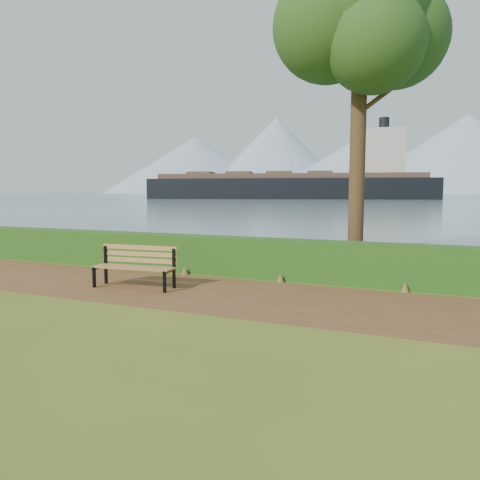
% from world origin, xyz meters
% --- Properties ---
extents(ground, '(140.00, 140.00, 0.00)m').
position_xyz_m(ground, '(0.00, 0.00, 0.00)').
color(ground, '#46601B').
rests_on(ground, ground).
extents(path, '(40.00, 3.40, 0.01)m').
position_xyz_m(path, '(0.00, 0.30, 0.01)').
color(path, '#52301C').
rests_on(path, ground).
extents(hedge, '(32.00, 0.85, 1.00)m').
position_xyz_m(hedge, '(0.00, 2.60, 0.50)').
color(hedge, '#1C4914').
rests_on(hedge, ground).
extents(water, '(700.00, 510.00, 0.00)m').
position_xyz_m(water, '(0.00, 260.00, 0.01)').
color(water, '#3F5165').
rests_on(water, ground).
extents(mountains, '(585.00, 190.00, 70.00)m').
position_xyz_m(mountains, '(-9.17, 406.05, 27.70)').
color(mountains, '#8496B1').
rests_on(mountains, ground).
extents(bench, '(1.99, 0.76, 0.97)m').
position_xyz_m(bench, '(-1.29, 0.14, 0.56)').
color(bench, black).
rests_on(bench, ground).
extents(tree, '(4.52, 3.82, 9.12)m').
position_xyz_m(tree, '(2.98, 4.42, 6.78)').
color(tree, '#3B2418').
rests_on(tree, ground).
extents(cargo_ship, '(79.92, 30.94, 24.05)m').
position_xyz_m(cargo_ship, '(-32.20, 118.54, 3.59)').
color(cargo_ship, black).
rests_on(cargo_ship, ground).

